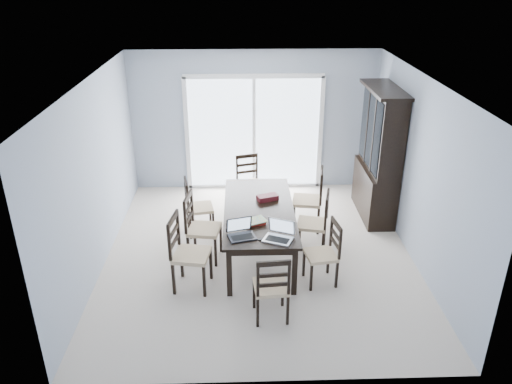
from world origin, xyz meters
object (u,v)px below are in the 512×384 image
at_px(chair_right_mid, 319,216).
at_px(chair_right_far, 314,193).
at_px(chair_right_near, 328,246).
at_px(chair_end_near, 272,282).
at_px(laptop_dark, 242,234).
at_px(laptop_silver, 278,236).
at_px(game_box, 267,198).
at_px(china_hutch, 379,156).
at_px(chair_left_near, 183,245).
at_px(dining_table, 259,214).
at_px(cell_phone, 263,239).
at_px(hot_tub, 232,145).
at_px(chair_left_far, 194,201).
at_px(chair_left_mid, 197,220).
at_px(chair_end_far, 249,176).

distance_m(chair_right_mid, chair_right_far, 0.74).
xyz_separation_m(chair_right_near, chair_end_near, (-0.79, -0.81, 0.01)).
bearing_deg(laptop_dark, chair_right_far, 38.39).
bearing_deg(laptop_silver, chair_end_near, -76.45).
height_order(chair_end_near, game_box, chair_end_near).
xyz_separation_m(china_hutch, chair_end_near, (-1.93, -2.78, -0.51)).
xyz_separation_m(chair_left_near, chair_right_far, (1.92, 1.56, -0.01)).
bearing_deg(game_box, china_hutch, 26.69).
bearing_deg(dining_table, chair_right_mid, 3.54).
bearing_deg(cell_phone, chair_right_far, 52.61).
height_order(chair_right_near, laptop_silver, chair_right_near).
bearing_deg(china_hutch, cell_phone, -133.55).
height_order(china_hutch, hot_tub, china_hutch).
height_order(chair_right_far, laptop_silver, chair_right_far).
xyz_separation_m(chair_end_near, laptop_dark, (-0.34, 0.72, 0.25)).
bearing_deg(cell_phone, laptop_dark, 159.18).
bearing_deg(chair_left_near, game_box, 142.12).
height_order(china_hutch, laptop_dark, china_hutch).
relative_size(dining_table, chair_left_near, 1.83).
xyz_separation_m(chair_left_far, chair_right_mid, (1.88, -0.63, 0.03)).
height_order(dining_table, chair_right_far, chair_right_far).
xyz_separation_m(dining_table, chair_right_near, (0.89, -0.72, -0.12)).
bearing_deg(chair_left_mid, dining_table, 102.98).
bearing_deg(chair_right_near, laptop_dark, 85.21).
bearing_deg(game_box, laptop_dark, -109.21).
xyz_separation_m(chair_end_near, chair_end_far, (-0.21, 3.19, 0.01)).
relative_size(chair_left_mid, chair_left_far, 1.10).
distance_m(chair_left_mid, cell_phone, 1.22).
bearing_deg(laptop_silver, laptop_dark, -166.47).
bearing_deg(chair_end_far, chair_left_far, 31.33).
relative_size(laptop_dark, hot_tub, 0.19).
xyz_separation_m(dining_table, chair_right_mid, (0.88, 0.05, -0.08)).
height_order(dining_table, chair_right_near, chair_right_near).
height_order(chair_right_near, chair_right_far, chair_right_far).
height_order(china_hutch, chair_end_near, china_hutch).
bearing_deg(china_hutch, chair_end_near, -124.76).
relative_size(chair_right_mid, game_box, 3.65).
bearing_deg(chair_left_near, hot_tub, -178.48).
height_order(chair_left_near, chair_end_near, chair_left_near).
height_order(chair_end_near, hot_tub, chair_end_near).
bearing_deg(chair_end_far, game_box, 84.12).
distance_m(chair_right_near, game_box, 1.29).
xyz_separation_m(dining_table, chair_end_far, (-0.12, 1.66, -0.10)).
height_order(china_hutch, chair_left_mid, china_hutch).
relative_size(chair_right_near, chair_end_near, 0.98).
xyz_separation_m(chair_right_near, hot_tub, (-1.32, 4.20, -0.05)).
bearing_deg(chair_right_far, china_hutch, -58.30).
height_order(chair_end_far, game_box, chair_end_far).
relative_size(china_hutch, laptop_silver, 5.14).
bearing_deg(chair_left_far, china_hutch, 89.76).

